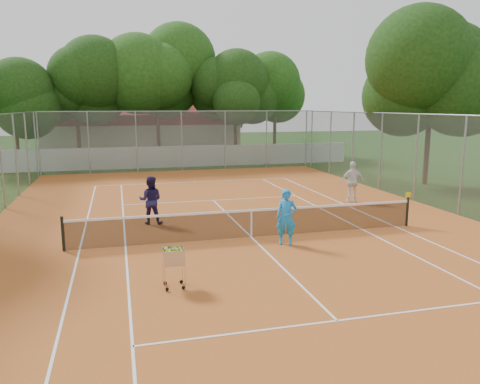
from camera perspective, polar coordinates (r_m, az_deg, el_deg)
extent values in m
plane|color=#16370F|center=(15.79, 1.39, -5.61)|extent=(120.00, 120.00, 0.00)
cube|color=#B05A22|center=(15.78, 1.39, -5.58)|extent=(18.00, 34.00, 0.02)
cube|color=white|center=(15.78, 1.39, -5.53)|extent=(10.98, 23.78, 0.01)
cube|color=black|center=(15.65, 1.39, -3.82)|extent=(11.88, 0.10, 0.98)
cube|color=slate|center=(15.35, 1.42, 1.58)|extent=(18.00, 34.00, 4.00)
cube|color=silver|center=(34.03, -7.51, 4.31)|extent=(26.00, 0.30, 1.50)
cube|color=beige|center=(43.68, -11.86, 7.44)|extent=(16.40, 9.00, 4.40)
cube|color=black|center=(36.81, -8.28, 11.38)|extent=(29.00, 19.00, 10.00)
imported|color=#1A85DE|center=(14.85, 5.68, -3.07)|extent=(0.76, 0.65, 1.78)
imported|color=#1B1644|center=(17.68, -10.84, -0.99)|extent=(1.01, 0.87, 1.79)
imported|color=silver|center=(21.94, 13.57, 1.22)|extent=(1.15, 0.63, 1.86)
cube|color=silver|center=(11.52, -8.08, -8.99)|extent=(0.68, 0.68, 1.08)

